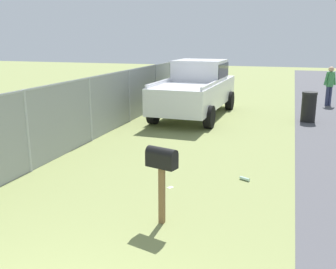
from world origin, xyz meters
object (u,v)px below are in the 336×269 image
at_px(pickup_truck, 197,87).
at_px(pedestrian, 330,83).
at_px(trash_bin, 309,107).
at_px(mailbox, 162,163).

relative_size(pickup_truck, pedestrian, 3.24).
bearing_deg(trash_bin, pickup_truck, 90.66).
bearing_deg(trash_bin, pedestrian, -14.01).
xyz_separation_m(mailbox, trash_bin, (8.94, -2.49, -0.47)).
height_order(pickup_truck, pedestrian, pickup_truck).
xyz_separation_m(pickup_truck, trash_bin, (0.05, -4.09, -0.57)).
distance_m(pickup_truck, trash_bin, 4.13).
height_order(mailbox, pickup_truck, pickup_truck).
bearing_deg(pickup_truck, pedestrian, -50.75).
relative_size(mailbox, pickup_truck, 0.23).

